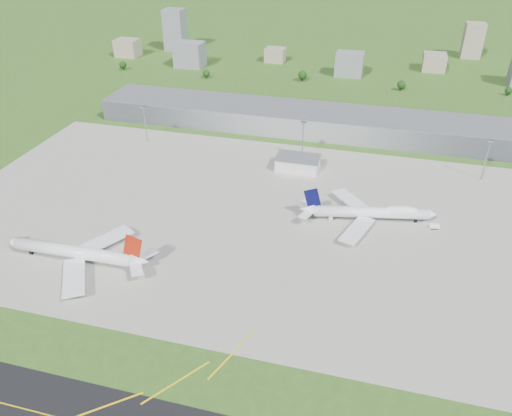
% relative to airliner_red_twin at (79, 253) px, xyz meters
% --- Properties ---
extents(ground, '(1400.00, 1400.00, 0.00)m').
position_rel_airliner_red_twin_xyz_m(ground, '(69.72, 169.78, -5.28)').
color(ground, '#34581B').
rests_on(ground, ground).
extents(apron, '(360.00, 190.00, 0.08)m').
position_rel_airliner_red_twin_xyz_m(apron, '(79.72, 59.78, -5.24)').
color(apron, '#9C998E').
rests_on(apron, ground).
extents(terminal, '(300.00, 42.00, 15.00)m').
position_rel_airliner_red_twin_xyz_m(terminal, '(69.72, 184.78, 2.22)').
color(terminal, gray).
rests_on(terminal, ground).
extents(ops_building, '(26.00, 16.00, 8.00)m').
position_rel_airliner_red_twin_xyz_m(ops_building, '(79.72, 119.78, -1.28)').
color(ops_building, silver).
rests_on(ops_building, ground).
extents(mast_west, '(3.50, 2.00, 25.90)m').
position_rel_airliner_red_twin_xyz_m(mast_west, '(-30.28, 134.78, 12.43)').
color(mast_west, gray).
rests_on(mast_west, ground).
extents(mast_center, '(3.50, 2.00, 25.90)m').
position_rel_airliner_red_twin_xyz_m(mast_center, '(79.72, 134.78, 12.43)').
color(mast_center, gray).
rests_on(mast_center, ground).
extents(mast_east, '(3.50, 2.00, 25.90)m').
position_rel_airliner_red_twin_xyz_m(mast_east, '(189.72, 134.78, 12.43)').
color(mast_east, gray).
rests_on(mast_east, ground).
extents(airliner_red_twin, '(72.10, 56.29, 19.81)m').
position_rel_airliner_red_twin_xyz_m(airliner_red_twin, '(0.00, 0.00, 0.00)').
color(airliner_red_twin, white).
rests_on(airliner_red_twin, ground).
extents(airliner_blue_quad, '(70.75, 54.77, 18.59)m').
position_rel_airliner_red_twin_xyz_m(airliner_blue_quad, '(127.79, 70.72, -0.11)').
color(airliner_blue_quad, white).
rests_on(airliner_blue_quad, ground).
extents(fire_truck, '(7.89, 4.88, 3.31)m').
position_rel_airliner_red_twin_xyz_m(fire_truck, '(-35.65, 5.35, -3.63)').
color(fire_truck, red).
rests_on(fire_truck, ground).
extents(tug_yellow, '(3.90, 2.90, 1.74)m').
position_rel_airliner_red_twin_xyz_m(tug_yellow, '(27.42, 12.92, -4.37)').
color(tug_yellow, yellow).
rests_on(tug_yellow, ground).
extents(van_white_near, '(3.14, 5.25, 2.51)m').
position_rel_airliner_red_twin_xyz_m(van_white_near, '(107.41, 67.60, -4.01)').
color(van_white_near, silver).
rests_on(van_white_near, ground).
extents(van_white_far, '(5.10, 3.29, 2.44)m').
position_rel_airliner_red_twin_xyz_m(van_white_far, '(160.30, 71.68, -4.04)').
color(van_white_far, white).
rests_on(van_white_far, ground).
extents(bldg_far_w, '(24.00, 20.00, 18.00)m').
position_rel_airliner_red_twin_xyz_m(bldg_far_w, '(-150.28, 339.78, 3.72)').
color(bldg_far_w, gray).
rests_on(bldg_far_w, ground).
extents(bldg_w, '(28.00, 22.00, 24.00)m').
position_rel_airliner_red_twin_xyz_m(bldg_w, '(-70.28, 319.78, 6.72)').
color(bldg_w, slate).
rests_on(bldg_w, ground).
extents(bldg_cw, '(20.00, 18.00, 14.00)m').
position_rel_airliner_red_twin_xyz_m(bldg_cw, '(9.72, 359.78, 1.72)').
color(bldg_cw, gray).
rests_on(bldg_cw, ground).
extents(bldg_c, '(26.00, 20.00, 22.00)m').
position_rel_airliner_red_twin_xyz_m(bldg_c, '(89.72, 329.78, 5.72)').
color(bldg_c, slate).
rests_on(bldg_c, ground).
extents(bldg_ce, '(22.00, 24.00, 16.00)m').
position_rel_airliner_red_twin_xyz_m(bldg_ce, '(169.72, 369.78, 2.72)').
color(bldg_ce, gray).
rests_on(bldg_ce, ground).
extents(bldg_tall_w, '(22.00, 20.00, 44.00)m').
position_rel_airliner_red_twin_xyz_m(bldg_tall_w, '(-110.28, 379.78, 16.72)').
color(bldg_tall_w, slate).
rests_on(bldg_tall_w, ground).
extents(bldg_tall_e, '(20.00, 18.00, 36.00)m').
position_rel_airliner_red_twin_xyz_m(bldg_tall_e, '(209.72, 429.78, 12.72)').
color(bldg_tall_e, gray).
rests_on(bldg_tall_e, ground).
extents(tree_far_w, '(7.20, 7.20, 8.80)m').
position_rel_airliner_red_twin_xyz_m(tree_far_w, '(-130.28, 289.78, -0.09)').
color(tree_far_w, '#382314').
rests_on(tree_far_w, ground).
extents(tree_w, '(6.75, 6.75, 8.25)m').
position_rel_airliner_red_twin_xyz_m(tree_w, '(-40.28, 284.78, -0.42)').
color(tree_w, '#382314').
rests_on(tree_w, ground).
extents(tree_c, '(8.10, 8.10, 9.90)m').
position_rel_airliner_red_twin_xyz_m(tree_c, '(49.72, 299.78, 0.56)').
color(tree_c, '#382314').
rests_on(tree_c, ground).
extents(tree_e, '(7.65, 7.65, 9.35)m').
position_rel_airliner_red_twin_xyz_m(tree_e, '(139.72, 294.78, 0.23)').
color(tree_e, '#382314').
rests_on(tree_e, ground).
extents(tree_far_e, '(6.30, 6.30, 7.70)m').
position_rel_airliner_red_twin_xyz_m(tree_far_e, '(229.72, 304.78, -0.74)').
color(tree_far_e, '#382314').
rests_on(tree_far_e, ground).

